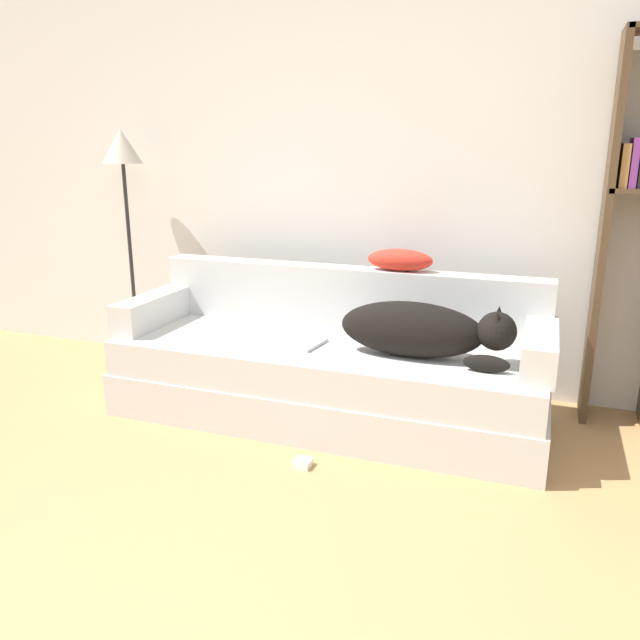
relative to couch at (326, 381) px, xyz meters
The scene contains 11 objects.
wall_back 1.33m from the couch, 84.15° to the left, with size 7.03×0.06×2.70m.
couch is the anchor object (origin of this frame).
couch_backrest 0.51m from the couch, 90.00° to the left, with size 2.21×0.15×0.34m.
couch_arm_left 1.09m from the couch, behind, with size 0.15×0.62×0.17m.
couch_arm_right 1.09m from the couch, ahead, with size 0.15×0.62×0.17m.
dog 0.63m from the couch, ahead, with size 0.84×0.25×0.28m.
laptop 0.30m from the couch, 162.87° to the right, with size 0.38×0.27×0.02m.
throw_pillow 0.76m from the couch, 48.13° to the left, with size 0.36×0.14×0.12m.
bookshelf 1.75m from the couch, 19.07° to the left, with size 0.33×0.26×1.94m.
floor_lamp 1.89m from the couch, 163.78° to the left, with size 0.25×0.25×1.51m.
power_adapter 0.59m from the couch, 81.42° to the right, with size 0.08×0.08×0.03m.
Camera 1 is at (0.97, -0.87, 1.41)m, focal length 35.00 mm.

